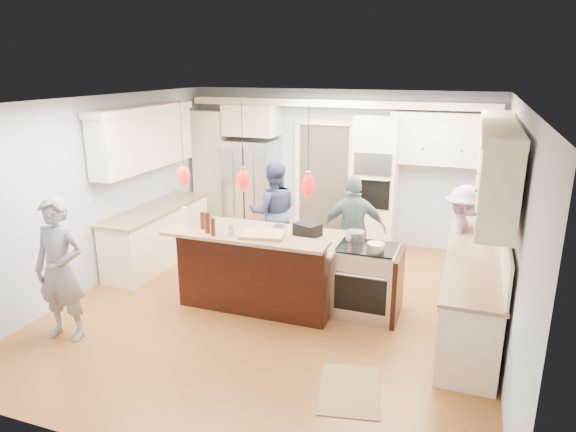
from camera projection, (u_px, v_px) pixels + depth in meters
name	position (u px, v px, depth m)	size (l,w,h in m)	color
ground_plane	(279.00, 304.00, 6.92)	(6.00, 6.00, 0.00)	#9B632A
room_shell	(278.00, 172.00, 6.40)	(5.54, 6.04, 2.72)	#B2BCC6
refrigerator	(252.00, 188.00, 9.55)	(0.90, 0.70, 1.80)	#B7B7BC
oven_column	(375.00, 184.00, 8.75)	(0.72, 0.69, 2.30)	beige
back_upper_cabinets	(295.00, 148.00, 9.18)	(5.30, 0.61, 2.54)	beige
right_counter_run	(480.00, 245.00, 6.10)	(0.64, 3.10, 2.51)	beige
left_cabinets	(153.00, 199.00, 8.14)	(0.64, 2.30, 2.51)	beige
kitchen_island	(264.00, 267.00, 6.93)	(2.10, 1.46, 1.12)	black
island_range	(368.00, 281.00, 6.55)	(0.82, 0.71, 0.92)	#B7B7BC
pendant_lights	(243.00, 180.00, 6.03)	(1.75, 0.15, 1.03)	black
person_bar_end	(60.00, 270.00, 5.88)	(0.62, 0.41, 1.70)	slate
person_far_left	(274.00, 212.00, 8.28)	(0.79, 0.62, 1.63)	navy
person_far_right	(354.00, 230.00, 7.45)	(0.94, 0.39, 1.60)	slate
person_range_side	(463.00, 239.00, 7.14)	(1.00, 0.57, 1.54)	#A381AE
floor_rug	(350.00, 390.00, 5.10)	(0.59, 0.86, 0.01)	#947E50
water_bottle	(185.00, 217.00, 6.48)	(0.06, 0.06, 0.27)	silver
beer_bottle_a	(207.00, 223.00, 6.27)	(0.07, 0.07, 0.26)	#411A0B
beer_bottle_b	(213.00, 227.00, 6.17)	(0.06, 0.06, 0.22)	#411A0B
beer_bottle_c	(202.00, 221.00, 6.43)	(0.06, 0.06, 0.22)	#411A0B
drink_can	(231.00, 230.00, 6.21)	(0.07, 0.07, 0.13)	#B7B7BC
cutting_board	(263.00, 235.00, 6.19)	(0.52, 0.37, 0.04)	#B07E51
pot_large	(355.00, 236.00, 6.60)	(0.23, 0.23, 0.14)	#B7B7BC
pot_small	(376.00, 248.00, 6.23)	(0.22, 0.22, 0.11)	#B7B7BC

